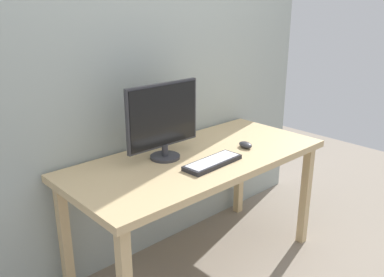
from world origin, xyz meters
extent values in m
plane|color=gray|center=(0.00, 0.00, 0.00)|extent=(6.00, 6.00, 0.00)
cube|color=#9EA8A3|center=(0.00, 0.40, 1.50)|extent=(2.82, 0.04, 3.00)
cube|color=tan|center=(0.00, 0.00, 0.74)|extent=(1.60, 0.72, 0.04)
cube|color=tan|center=(0.74, -0.30, 0.36)|extent=(0.05, 0.05, 0.72)
cube|color=tan|center=(-0.74, 0.30, 0.36)|extent=(0.05, 0.05, 0.72)
cube|color=tan|center=(0.74, 0.30, 0.36)|extent=(0.05, 0.05, 0.72)
cylinder|color=#333338|center=(-0.17, 0.11, 0.77)|extent=(0.17, 0.17, 0.02)
cylinder|color=#333338|center=(-0.17, 0.11, 0.81)|extent=(0.04, 0.04, 0.07)
cube|color=#333338|center=(-0.17, 0.12, 1.02)|extent=(0.49, 0.02, 0.37)
cube|color=black|center=(-0.17, 0.10, 1.02)|extent=(0.47, 0.01, 0.34)
cube|color=#232328|center=(-0.03, -0.15, 0.77)|extent=(0.38, 0.15, 0.02)
cube|color=silver|center=(-0.03, -0.15, 0.79)|extent=(0.35, 0.12, 0.00)
ellipsoid|color=#333338|center=(0.31, -0.10, 0.78)|extent=(0.08, 0.11, 0.04)
camera|label=1|loc=(-1.54, -1.61, 1.63)|focal=37.89mm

